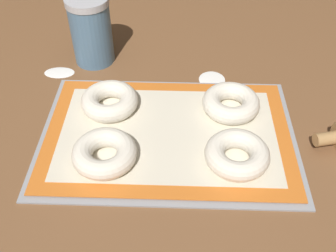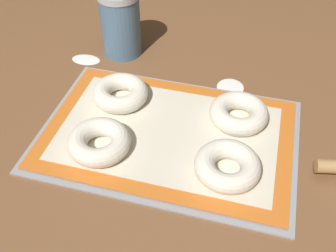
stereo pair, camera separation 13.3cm
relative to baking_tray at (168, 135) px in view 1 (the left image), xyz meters
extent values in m
plane|color=brown|center=(-0.02, 0.00, 0.00)|extent=(2.80, 2.80, 0.00)
cube|color=#93969B|center=(0.00, 0.00, 0.00)|extent=(0.53, 0.36, 0.01)
cube|color=orange|center=(0.00, 0.00, 0.01)|extent=(0.51, 0.33, 0.00)
cube|color=beige|center=(0.00, 0.00, 0.01)|extent=(0.45, 0.27, 0.00)
torus|color=silver|center=(-0.12, -0.08, 0.03)|extent=(0.13, 0.13, 0.04)
torus|color=silver|center=(0.13, -0.07, 0.03)|extent=(0.13, 0.13, 0.04)
torus|color=silver|center=(-0.13, 0.07, 0.03)|extent=(0.13, 0.13, 0.04)
torus|color=silver|center=(0.13, 0.08, 0.03)|extent=(0.13, 0.13, 0.04)
cylinder|color=slate|center=(-0.20, 0.27, 0.07)|extent=(0.10, 0.10, 0.16)
cylinder|color=#B2B2B7|center=(-0.20, 0.27, 0.16)|extent=(0.10, 0.10, 0.02)
cylinder|color=#AD7F4C|center=(0.32, -0.02, 0.03)|extent=(0.05, 0.04, 0.03)
ellipsoid|color=white|center=(0.10, 0.20, 0.00)|extent=(0.06, 0.07, 0.00)
ellipsoid|color=white|center=(-0.28, 0.21, 0.00)|extent=(0.08, 0.05, 0.00)
camera|label=1|loc=(0.02, -0.58, 0.59)|focal=42.00mm
camera|label=2|loc=(0.15, -0.56, 0.59)|focal=42.00mm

